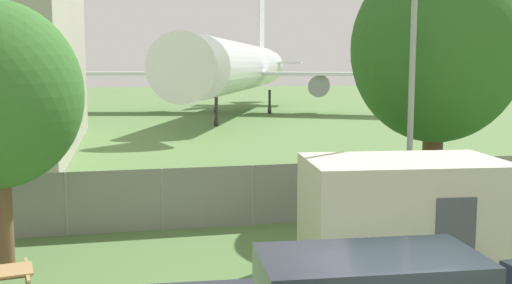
# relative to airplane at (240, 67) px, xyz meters

# --- Properties ---
(perimeter_fence) EXTENTS (56.07, 0.07, 1.73)m
(perimeter_fence) POSITION_rel_airplane_xyz_m (-7.16, -38.37, -3.47)
(perimeter_fence) COLOR gray
(perimeter_fence) RESTS_ON ground
(airplane) EXTENTS (32.74, 40.83, 13.05)m
(airplane) POSITION_rel_airplane_xyz_m (0.00, 0.00, 0.00)
(airplane) COLOR silver
(airplane) RESTS_ON ground
(portable_cabin) EXTENTS (4.45, 2.91, 2.54)m
(portable_cabin) POSITION_rel_airplane_xyz_m (-4.79, -42.97, -3.07)
(portable_cabin) COLOR beige
(portable_cabin) RESTS_ON ground
(tree_left_of_cabin) EXTENTS (5.34, 5.34, 7.99)m
(tree_left_of_cabin) POSITION_rel_airplane_xyz_m (-1.05, -37.44, 0.69)
(tree_left_of_cabin) COLOR brown
(tree_left_of_cabin) RESTS_ON ground
(light_mast) EXTENTS (0.44, 0.44, 9.02)m
(light_mast) POSITION_rel_airplane_xyz_m (-3.14, -39.96, 1.07)
(light_mast) COLOR #99999E
(light_mast) RESTS_ON ground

